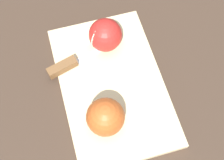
% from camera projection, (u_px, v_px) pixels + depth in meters
% --- Properties ---
extents(ground_plane, '(4.00, 4.00, 0.00)m').
position_uv_depth(ground_plane, '(112.00, 86.00, 0.79)').
color(ground_plane, '#38281E').
extents(cutting_board, '(0.41, 0.28, 0.02)m').
position_uv_depth(cutting_board, '(112.00, 85.00, 0.78)').
color(cutting_board, '#D1B789').
rests_on(cutting_board, ground_plane).
extents(apple_half_left, '(0.09, 0.09, 0.09)m').
position_uv_depth(apple_half_left, '(105.00, 117.00, 0.69)').
color(apple_half_left, '#AD4C1E').
rests_on(apple_half_left, cutting_board).
extents(apple_half_right, '(0.09, 0.09, 0.09)m').
position_uv_depth(apple_half_right, '(105.00, 35.00, 0.78)').
color(apple_half_right, red).
rests_on(apple_half_right, cutting_board).
extents(knife, '(0.07, 0.16, 0.02)m').
position_uv_depth(knife, '(64.00, 66.00, 0.78)').
color(knife, silver).
rests_on(knife, cutting_board).
extents(apple_slice, '(0.05, 0.05, 0.00)m').
position_uv_depth(apple_slice, '(86.00, 36.00, 0.83)').
color(apple_slice, beige).
rests_on(apple_slice, cutting_board).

